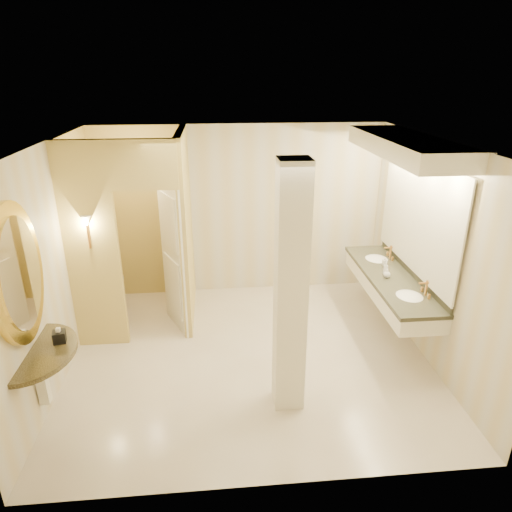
{
  "coord_description": "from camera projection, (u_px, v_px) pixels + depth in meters",
  "views": [
    {
      "loc": [
        -0.39,
        -4.96,
        3.43
      ],
      "look_at": [
        0.1,
        0.2,
        1.31
      ],
      "focal_mm": 32.0,
      "sensor_mm": 36.0,
      "label": 1
    }
  ],
  "objects": [
    {
      "name": "soap_bottle_b",
      "position": [
        387.0,
        273.0,
        6.04
      ],
      "size": [
        0.09,
        0.09,
        0.12
      ],
      "primitive_type": "imported",
      "rotation": [
        0.0,
        0.0,
        -0.0
      ],
      "color": "silver",
      "rests_on": "vanity"
    },
    {
      "name": "pillar",
      "position": [
        291.0,
        293.0,
        4.6
      ],
      "size": [
        0.31,
        0.31,
        2.7
      ],
      "primitive_type": "cube",
      "color": "white",
      "rests_on": "floor"
    },
    {
      "name": "wall_sconce",
      "position": [
        87.0,
        222.0,
        5.48
      ],
      "size": [
        0.14,
        0.14,
        0.42
      ],
      "color": "#C6893F",
      "rests_on": "toilet_closet"
    },
    {
      "name": "console_shelf",
      "position": [
        24.0,
        308.0,
        4.3
      ],
      "size": [
        1.06,
        1.06,
        1.98
      ],
      "color": "black",
      "rests_on": "floor"
    },
    {
      "name": "soap_bottle_a",
      "position": [
        385.0,
        261.0,
        6.42
      ],
      "size": [
        0.06,
        0.06,
        0.12
      ],
      "primitive_type": "imported",
      "rotation": [
        0.0,
        0.0,
        -0.04
      ],
      "color": "beige",
      "rests_on": "vanity"
    },
    {
      "name": "soap_bottle_c",
      "position": [
        386.0,
        268.0,
        6.12
      ],
      "size": [
        0.09,
        0.09,
        0.18
      ],
      "primitive_type": "imported",
      "rotation": [
        0.0,
        0.0,
        -0.43
      ],
      "color": "#C6B28C",
      "rests_on": "vanity"
    },
    {
      "name": "tissue_box",
      "position": [
        59.0,
        337.0,
        4.6
      ],
      "size": [
        0.14,
        0.14,
        0.12
      ],
      "primitive_type": "cube",
      "rotation": [
        0.0,
        0.0,
        0.21
      ],
      "color": "black",
      "rests_on": "console_shelf"
    },
    {
      "name": "vanity",
      "position": [
        400.0,
        222.0,
        5.83
      ],
      "size": [
        0.75,
        2.4,
        2.09
      ],
      "color": "white",
      "rests_on": "floor"
    },
    {
      "name": "wall_front",
      "position": [
        270.0,
        358.0,
        3.55
      ],
      "size": [
        4.5,
        0.02,
        2.7
      ],
      "primitive_type": "cube",
      "color": "beige",
      "rests_on": "floor"
    },
    {
      "name": "toilet_closet",
      "position": [
        161.0,
        233.0,
        6.18
      ],
      "size": [
        1.5,
        1.55,
        2.7
      ],
      "color": "#ECD97B",
      "rests_on": "floor"
    },
    {
      "name": "wall_back",
      "position": [
        239.0,
        211.0,
        7.24
      ],
      "size": [
        4.5,
        0.02,
        2.7
      ],
      "primitive_type": "cube",
      "color": "beige",
      "rests_on": "floor"
    },
    {
      "name": "toilet",
      "position": [
        112.0,
        292.0,
        6.81
      ],
      "size": [
        0.5,
        0.75,
        0.71
      ],
      "primitive_type": "imported",
      "rotation": [
        0.0,
        0.0,
        3.3
      ],
      "color": "white",
      "rests_on": "floor"
    },
    {
      "name": "floor",
      "position": [
        250.0,
        356.0,
        5.91
      ],
      "size": [
        4.5,
        4.5,
        0.0
      ],
      "primitive_type": "plane",
      "color": "beige",
      "rests_on": "ground"
    },
    {
      "name": "wall_left",
      "position": [
        53.0,
        267.0,
        5.2
      ],
      "size": [
        0.02,
        4.0,
        2.7
      ],
      "primitive_type": "cube",
      "color": "beige",
      "rests_on": "floor"
    },
    {
      "name": "ceiling",
      "position": [
        248.0,
        144.0,
        4.88
      ],
      "size": [
        4.5,
        4.5,
        0.0
      ],
      "primitive_type": "plane",
      "rotation": [
        3.14,
        0.0,
        0.0
      ],
      "color": "silver",
      "rests_on": "wall_back"
    },
    {
      "name": "wall_right",
      "position": [
        431.0,
        253.0,
        5.59
      ],
      "size": [
        0.02,
        4.0,
        2.7
      ],
      "primitive_type": "cube",
      "color": "beige",
      "rests_on": "floor"
    }
  ]
}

